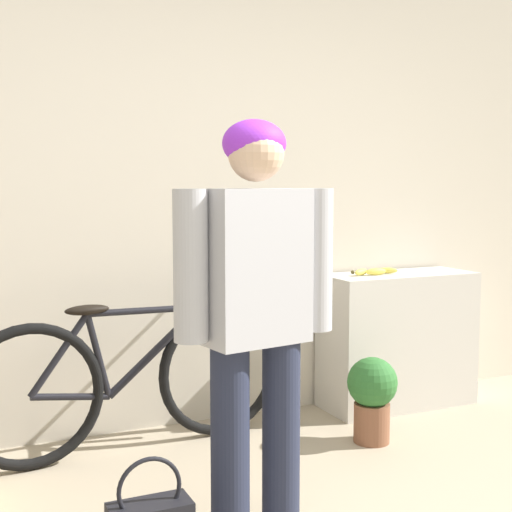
{
  "coord_description": "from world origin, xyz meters",
  "views": [
    {
      "loc": [
        -1.37,
        -1.42,
        1.36
      ],
      "look_at": [
        -0.29,
        0.97,
        1.09
      ],
      "focal_mm": 50.0,
      "sensor_mm": 36.0,
      "label": 1
    }
  ],
  "objects_px": {
    "person": "(256,300)",
    "banana": "(374,271)",
    "bicycle": "(132,379)",
    "potted_plant": "(372,394)"
  },
  "relations": [
    {
      "from": "bicycle",
      "to": "banana",
      "type": "xyz_separation_m",
      "value": [
        1.5,
        0.08,
        0.46
      ]
    },
    {
      "from": "person",
      "to": "potted_plant",
      "type": "height_order",
      "value": "person"
    },
    {
      "from": "person",
      "to": "banana",
      "type": "relative_size",
      "value": 5.06
    },
    {
      "from": "bicycle",
      "to": "potted_plant",
      "type": "distance_m",
      "value": 1.25
    },
    {
      "from": "person",
      "to": "bicycle",
      "type": "relative_size",
      "value": 0.93
    },
    {
      "from": "potted_plant",
      "to": "banana",
      "type": "bearing_deg",
      "value": 56.13
    },
    {
      "from": "person",
      "to": "potted_plant",
      "type": "xyz_separation_m",
      "value": [
        0.98,
        0.68,
        -0.67
      ]
    },
    {
      "from": "potted_plant",
      "to": "person",
      "type": "bearing_deg",
      "value": -145.16
    },
    {
      "from": "banana",
      "to": "potted_plant",
      "type": "bearing_deg",
      "value": -123.87
    },
    {
      "from": "banana",
      "to": "potted_plant",
      "type": "height_order",
      "value": "banana"
    }
  ]
}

